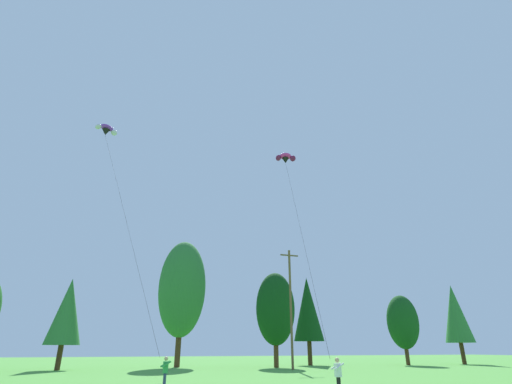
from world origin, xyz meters
name	(u,v)px	position (x,y,z in m)	size (l,w,h in m)	color
treeline_tree_d	(67,311)	(-12.33, 47.67, 5.89)	(3.67, 3.67, 9.41)	#472D19
treeline_tree_e	(182,288)	(0.41, 50.43, 9.30)	(5.95, 5.95, 15.37)	#472D19
treeline_tree_f	(275,308)	(11.50, 45.99, 6.74)	(4.81, 4.81, 11.13)	#472D19
treeline_tree_g	(308,309)	(18.27, 50.61, 7.30)	(4.17, 4.17, 11.66)	#472D19
treeline_tree_h	(403,322)	(31.03, 46.68, 5.56)	(4.28, 4.28, 9.19)	#472D19
treeline_tree_i	(455,313)	(40.84, 46.74, 6.97)	(4.05, 4.05, 11.13)	#472D19
utility_pole	(291,304)	(11.15, 40.45, 6.70)	(2.20, 0.26, 12.85)	brown
kite_flyer_near	(165,370)	(-4.27, 23.12, 1.00)	(0.55, 0.59, 1.69)	navy
kite_flyer_mid	(338,373)	(3.22, 17.36, 1.00)	(0.62, 0.65, 1.69)	black
parafoil_kite_high_purple	(106,130)	(-10.38, 35.39, 22.10)	(6.89, 13.09, 21.10)	purple
parafoil_kite_mid_magenta	(286,158)	(8.88, 35.48, 22.23)	(7.19, 18.73, 21.28)	#D12893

